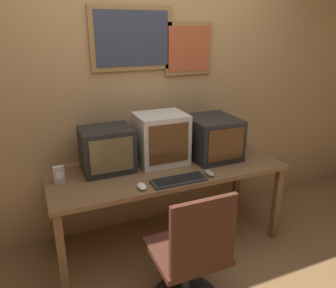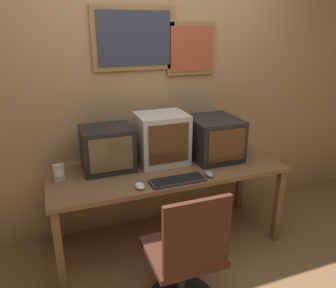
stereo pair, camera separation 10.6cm
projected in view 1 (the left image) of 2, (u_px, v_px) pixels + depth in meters
name	position (u px, v px, depth m)	size (l,w,h in m)	color
wall_back	(148.00, 91.00, 2.96)	(8.00, 0.08, 2.60)	tan
desk	(168.00, 176.00, 2.77)	(1.96, 0.71, 0.73)	brown
monitor_left	(107.00, 149.00, 2.66)	(0.41, 0.35, 0.36)	black
monitor_center	(161.00, 138.00, 2.81)	(0.42, 0.35, 0.43)	beige
monitor_right	(212.00, 137.00, 2.94)	(0.41, 0.47, 0.37)	black
keyboard_main	(179.00, 180.00, 2.51)	(0.43, 0.15, 0.03)	#333338
mouse_near_keyboard	(209.00, 173.00, 2.61)	(0.06, 0.12, 0.03)	gray
mouse_far_corner	(142.00, 186.00, 2.40)	(0.07, 0.11, 0.03)	silver
desk_clock	(59.00, 175.00, 2.47)	(0.08, 0.05, 0.13)	#B7B2AD
office_chair	(191.00, 262.00, 2.15)	(0.49, 0.49, 0.93)	black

